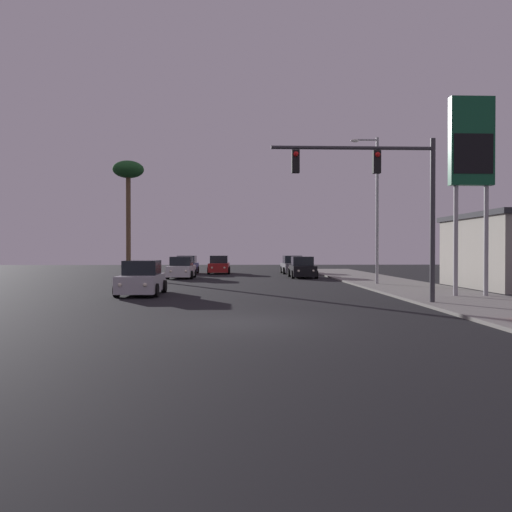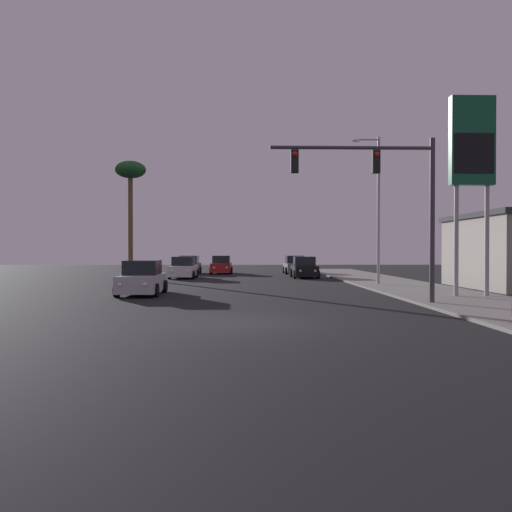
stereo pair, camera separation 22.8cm
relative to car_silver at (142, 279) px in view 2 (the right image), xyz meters
The scene contains 12 objects.
ground_plane 10.78m from the car_silver, 62.86° to the right, with size 120.00×120.00×0.00m, color black.
sidewalk_right 14.43m from the car_silver, ahead, with size 5.00×60.00×0.12m.
car_silver is the anchor object (origin of this frame).
car_grey 23.95m from the car_silver, 65.85° to the left, with size 2.04×4.33×1.68m.
car_blue 21.86m from the car_silver, 90.11° to the left, with size 2.04×4.33×1.68m.
car_white 14.48m from the car_silver, 88.79° to the left, with size 2.04×4.33×1.68m.
car_black 17.80m from the car_silver, 56.48° to the left, with size 2.04×4.32×1.68m.
car_red 22.28m from the car_silver, 82.41° to the left, with size 2.04×4.32×1.68m.
traffic_light_mast 12.41m from the car_silver, 25.40° to the right, with size 6.53×0.36×6.50m.
street_lamp 15.05m from the car_silver, 23.93° to the left, with size 1.74×0.24×9.00m.
gas_station_sign 16.54m from the car_silver, ahead, with size 2.00×0.42×9.00m.
palm_tree_mid 16.55m from the car_silver, 104.74° to the left, with size 2.40×2.40×9.12m.
Camera 2 is at (0.05, -15.03, 2.18)m, focal length 35.00 mm.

